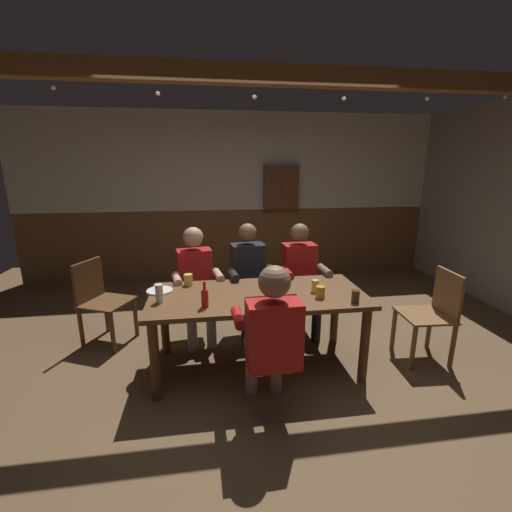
{
  "coord_description": "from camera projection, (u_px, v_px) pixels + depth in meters",
  "views": [
    {
      "loc": [
        -0.44,
        -2.68,
        1.84
      ],
      "look_at": [
        0.0,
        0.3,
        1.04
      ],
      "focal_mm": 24.26,
      "sensor_mm": 36.0,
      "label": 1
    }
  ],
  "objects": [
    {
      "name": "pint_glass_5",
      "position": [
        355.0,
        296.0,
        2.87
      ],
      "size": [
        0.07,
        0.07,
        0.11
      ],
      "primitive_type": "cylinder",
      "color": "#4C2D19",
      "rests_on": "dining_table"
    },
    {
      "name": "pint_glass_4",
      "position": [
        315.0,
        286.0,
        3.12
      ],
      "size": [
        0.06,
        0.06,
        0.11
      ],
      "primitive_type": "cylinder",
      "color": "#E5C64C",
      "rests_on": "dining_table"
    },
    {
      "name": "chair_empty_near_left",
      "position": [
        433.0,
        312.0,
        3.29
      ],
      "size": [
        0.47,
        0.47,
        0.88
      ],
      "rotation": [
        0.0,
        0.0,
        1.51
      ],
      "color": "brown",
      "rests_on": "ground_plane"
    },
    {
      "name": "plate_1",
      "position": [
        273.0,
        280.0,
        3.43
      ],
      "size": [
        0.25,
        0.25,
        0.01
      ],
      "primitive_type": "cylinder",
      "color": "white",
      "rests_on": "dining_table"
    },
    {
      "name": "person_1",
      "position": [
        249.0,
        276.0,
        3.73
      ],
      "size": [
        0.52,
        0.55,
        1.23
      ],
      "rotation": [
        0.0,
        0.0,
        3.24
      ],
      "color": "black",
      "rests_on": "ground_plane"
    },
    {
      "name": "back_wall_wainscot",
      "position": [
        233.0,
        243.0,
        5.82
      ],
      "size": [
        6.64,
        0.12,
        1.12
      ],
      "primitive_type": "cube",
      "color": "brown",
      "rests_on": "ground_plane"
    },
    {
      "name": "bottle_0",
      "position": [
        205.0,
        297.0,
        2.77
      ],
      "size": [
        0.06,
        0.06,
        0.22
      ],
      "color": "red",
      "rests_on": "dining_table"
    },
    {
      "name": "ground_plane",
      "position": [
        261.0,
        376.0,
        3.09
      ],
      "size": [
        7.97,
        7.97,
        0.0
      ],
      "primitive_type": "plane",
      "color": "brown"
    },
    {
      "name": "string_lights",
      "position": [
        254.0,
        94.0,
        2.85
      ],
      "size": [
        4.69,
        0.04,
        0.1
      ],
      "color": "#F9EAB2"
    },
    {
      "name": "dining_table",
      "position": [
        258.0,
        304.0,
        3.11
      ],
      "size": [
        1.91,
        0.86,
        0.72
      ],
      "color": "brown",
      "rests_on": "ground_plane"
    },
    {
      "name": "person_0",
      "position": [
        196.0,
        280.0,
        3.64
      ],
      "size": [
        0.53,
        0.55,
        1.21
      ],
      "rotation": [
        0.0,
        0.0,
        3.3
      ],
      "color": "#AD1919",
      "rests_on": "ground_plane"
    },
    {
      "name": "plate_0",
      "position": [
        160.0,
        291.0,
        3.13
      ],
      "size": [
        0.23,
        0.23,
        0.01
      ],
      "primitive_type": "cylinder",
      "color": "white",
      "rests_on": "dining_table"
    },
    {
      "name": "back_wall_upper",
      "position": [
        231.0,
        162.0,
        5.48
      ],
      "size": [
        6.64,
        0.12,
        1.51
      ],
      "primitive_type": "cube",
      "color": "beige"
    },
    {
      "name": "pint_glass_0",
      "position": [
        320.0,
        292.0,
        2.98
      ],
      "size": [
        0.08,
        0.08,
        0.1
      ],
      "primitive_type": "cylinder",
      "color": "gold",
      "rests_on": "dining_table"
    },
    {
      "name": "pint_glass_3",
      "position": [
        272.0,
        303.0,
        2.74
      ],
      "size": [
        0.07,
        0.07,
        0.1
      ],
      "primitive_type": "cylinder",
      "color": "white",
      "rests_on": "dining_table"
    },
    {
      "name": "bottle_1",
      "position": [
        272.0,
        289.0,
        2.87
      ],
      "size": [
        0.06,
        0.06,
        0.26
      ],
      "color": "#195923",
      "rests_on": "dining_table"
    },
    {
      "name": "chair_empty_near_right",
      "position": [
        100.0,
        299.0,
        3.61
      ],
      "size": [
        0.58,
        0.58,
        0.88
      ],
      "rotation": [
        0.0,
        0.0,
        -2.0
      ],
      "color": "brown",
      "rests_on": "ground_plane"
    },
    {
      "name": "pint_glass_1",
      "position": [
        188.0,
        280.0,
        3.29
      ],
      "size": [
        0.08,
        0.08,
        0.11
      ],
      "primitive_type": "cylinder",
      "color": "#E5C64C",
      "rests_on": "dining_table"
    },
    {
      "name": "wall_dart_cabinet",
      "position": [
        281.0,
        187.0,
        5.57
      ],
      "size": [
        0.56,
        0.15,
        0.7
      ],
      "color": "brown"
    },
    {
      "name": "pint_glass_2",
      "position": [
        159.0,
        293.0,
        2.87
      ],
      "size": [
        0.06,
        0.06,
        0.16
      ],
      "primitive_type": "cylinder",
      "color": "white",
      "rests_on": "dining_table"
    },
    {
      "name": "person_2",
      "position": [
        301.0,
        275.0,
        3.8
      ],
      "size": [
        0.5,
        0.54,
        1.22
      ],
      "rotation": [
        0.0,
        0.0,
        3.18
      ],
      "color": "#AD1919",
      "rests_on": "ground_plane"
    },
    {
      "name": "ceiling_beam",
      "position": [
        254.0,
        75.0,
        2.85
      ],
      "size": [
        5.98,
        0.14,
        0.16
      ],
      "primitive_type": "cube",
      "color": "brown"
    },
    {
      "name": "person_3",
      "position": [
        271.0,
        334.0,
        2.47
      ],
      "size": [
        0.52,
        0.52,
        1.19
      ],
      "rotation": [
        0.0,
        0.0,
        0.03
      ],
      "color": "#AD1919",
      "rests_on": "ground_plane"
    }
  ]
}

